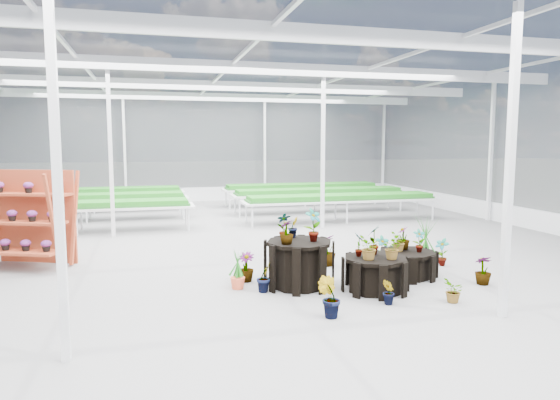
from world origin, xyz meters
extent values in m
plane|color=gray|center=(0.00, 0.00, 0.00)|extent=(24.00, 24.00, 0.00)
cylinder|color=black|center=(0.54, -1.75, 0.41)|extent=(1.61, 1.61, 0.83)
cylinder|color=black|center=(1.74, -2.35, 0.30)|extent=(1.35, 1.35, 0.60)
cylinder|color=black|center=(2.74, -1.65, 0.25)|extent=(1.39, 1.39, 0.50)
imported|color=#1B6919|center=(0.31, -1.55, 1.07)|extent=(0.27, 0.20, 0.49)
imported|color=#1B6919|center=(0.76, -1.86, 1.12)|extent=(0.36, 0.30, 0.59)
imported|color=#1B6919|center=(0.54, -1.38, 1.02)|extent=(0.26, 0.27, 0.38)
imported|color=#1B6919|center=(0.25, -1.96, 1.04)|extent=(0.33, 0.33, 0.42)
imported|color=#1B6919|center=(1.48, -2.21, 0.80)|extent=(0.17, 0.23, 0.41)
imported|color=#1B6919|center=(1.93, -2.53, 0.79)|extent=(0.40, 0.43, 0.39)
imported|color=#1B6919|center=(1.81, -2.10, 0.86)|extent=(0.34, 0.33, 0.54)
imported|color=#1B6919|center=(1.54, -2.49, 0.80)|extent=(0.45, 0.47, 0.41)
imported|color=#1B6919|center=(2.56, -1.62, 0.68)|extent=(0.43, 0.44, 0.37)
imported|color=#1B6919|center=(2.90, -1.76, 0.72)|extent=(0.25, 0.19, 0.44)
imported|color=#1B6919|center=(2.72, -1.48, 0.73)|extent=(0.34, 0.34, 0.46)
imported|color=#1B6919|center=(-0.13, -1.91, 0.27)|extent=(0.38, 0.36, 0.53)
imported|color=#1B6919|center=(-0.32, -1.19, 0.27)|extent=(0.41, 0.41, 0.55)
imported|color=#1B6919|center=(0.51, -3.39, 0.30)|extent=(0.43, 0.41, 0.61)
imported|color=#1B6919|center=(1.62, -3.09, 0.21)|extent=(0.23, 0.27, 0.42)
imported|color=#1B6919|center=(2.68, -3.26, 0.20)|extent=(0.43, 0.45, 0.39)
imported|color=#1B6919|center=(3.81, -2.47, 0.26)|extent=(0.33, 0.33, 0.53)
imported|color=#1B6919|center=(3.86, -1.05, 0.29)|extent=(0.32, 0.36, 0.58)
imported|color=#1B6919|center=(2.76, -0.52, 0.30)|extent=(0.33, 0.24, 0.59)
imported|color=#1B6919|center=(1.54, -0.44, 0.33)|extent=(0.51, 0.51, 0.65)
imported|color=#1B6919|center=(0.57, -0.84, 0.26)|extent=(0.29, 0.33, 0.53)
camera|label=1|loc=(-1.98, -10.07, 2.56)|focal=32.00mm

